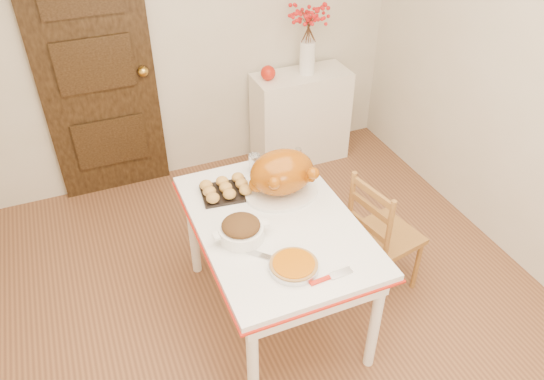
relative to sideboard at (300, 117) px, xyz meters
name	(u,v)px	position (x,y,z in m)	size (l,w,h in m)	color
floor	(288,332)	(-0.90, -1.78, -0.41)	(3.50, 4.00, 0.00)	brown
wall_back	(184,28)	(-0.90, 0.22, 0.84)	(3.50, 0.00, 2.50)	beige
door_back	(96,72)	(-1.60, 0.19, 0.62)	(0.85, 0.06, 2.06)	black
sideboard	(300,117)	(0.00, 0.00, 0.00)	(0.82, 0.36, 0.82)	white
kitchen_table	(275,270)	(-0.91, -1.60, -0.03)	(0.87, 1.27, 0.76)	white
chair_oak	(385,233)	(-0.17, -1.62, 0.03)	(0.39, 0.39, 0.87)	olive
berry_vase	(308,40)	(0.04, 0.00, 0.69)	(0.29, 0.29, 0.56)	white
apple	(268,73)	(-0.30, 0.00, 0.47)	(0.12, 0.12, 0.12)	red
turkey_platter	(282,174)	(-0.78, -1.38, 0.49)	(0.45, 0.36, 0.28)	#A44D03
pumpkin_pie	(294,265)	(-0.97, -1.98, 0.38)	(0.25, 0.25, 0.05)	#AD5300
stuffing_dish	(241,230)	(-1.13, -1.66, 0.41)	(0.31, 0.24, 0.12)	#523317
rolls_tray	(226,189)	(-1.09, -1.26, 0.39)	(0.29, 0.22, 0.08)	#C58E40
pie_server	(331,276)	(-0.83, -2.10, 0.36)	(0.23, 0.07, 0.01)	silver
carving_knife	(253,252)	(-1.12, -1.79, 0.36)	(0.23, 0.05, 0.01)	silver
drinking_glass	(254,163)	(-0.84, -1.10, 0.41)	(0.07, 0.07, 0.12)	white
shaker_pair	(294,156)	(-0.58, -1.11, 0.40)	(0.10, 0.04, 0.10)	white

